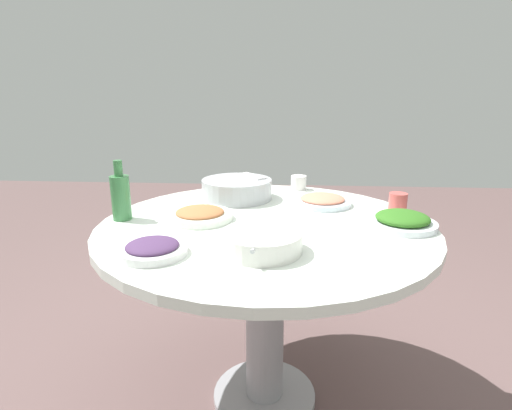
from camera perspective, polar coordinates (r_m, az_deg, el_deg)
The scene contains 11 objects.
ground at distance 1.86m, azimuth 1.19°, elevation -25.72°, with size 8.00×8.00×0.00m, color brown.
round_dining_table at distance 1.53m, azimuth 1.32°, elevation -8.23°, with size 1.21×1.21×0.78m.
rice_bowl at distance 1.78m, azimuth -2.73°, elevation 2.34°, with size 0.31×0.31×0.10m.
soup_bowl at distance 1.20m, azimuth 0.73°, elevation -5.33°, with size 0.24×0.27×0.06m.
dish_tofu_braise at distance 1.51m, azimuth -7.97°, elevation -1.35°, with size 0.24×0.24×0.05m.
dish_shrimp at distance 1.71m, azimuth 9.44°, elevation 0.64°, with size 0.24×0.24×0.04m.
dish_greens at distance 1.50m, azimuth 20.11°, elevation -2.09°, with size 0.24×0.24×0.06m.
dish_eggplant at distance 1.22m, azimuth -14.51°, elevation -6.01°, with size 0.20×0.20×0.04m.
green_bottle at distance 1.56m, azimuth -18.68°, elevation 1.24°, with size 0.07×0.07×0.22m.
tea_cup_near at distance 1.97m, azimuth 6.08°, elevation 3.18°, with size 0.07×0.07×0.07m, color silver.
tea_cup_far at distance 1.71m, azimuth 19.54°, elevation 0.47°, with size 0.07×0.07×0.07m, color #C04D49.
Camera 1 is at (0.06, -1.39, 1.24)m, focal length 28.10 mm.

